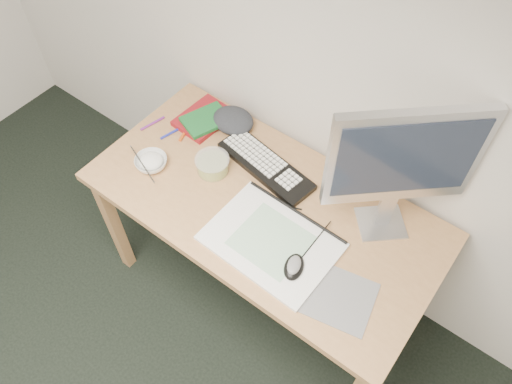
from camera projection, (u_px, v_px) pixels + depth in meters
desk at (263, 215)px, 2.01m from camera, size 1.40×0.70×0.75m
mousepad at (338, 297)px, 1.71m from camera, size 0.28×0.26×0.00m
sketchpad at (271, 241)px, 1.83m from camera, size 0.48×0.35×0.01m
keyboard at (266, 166)px, 2.04m from camera, size 0.46×0.21×0.03m
monitor at (403, 161)px, 1.60m from camera, size 0.39×0.36×0.58m
mouse at (294, 265)px, 1.75m from camera, size 0.10×0.13×0.04m
rice_bowl at (151, 163)px, 2.04m from camera, size 0.17×0.17×0.04m
chopsticks at (142, 164)px, 2.01m from camera, size 0.21×0.09×0.02m
fruit_tub at (213, 165)px, 2.02m from camera, size 0.15×0.15×0.07m
book_red at (204, 118)px, 2.21m from camera, size 0.19×0.25×0.02m
book_green at (206, 120)px, 2.17m from camera, size 0.20×0.23×0.02m
cloth_lump at (233, 120)px, 2.17m from camera, size 0.19×0.17×0.07m
pencil_pink at (265, 201)px, 1.95m from camera, size 0.18×0.01×0.01m
pencil_tan at (284, 200)px, 1.95m from camera, size 0.15×0.10×0.01m
pencil_black at (281, 205)px, 1.94m from camera, size 0.16×0.07×0.01m
marker_blue at (172, 132)px, 2.16m from camera, size 0.04×0.12×0.01m
marker_orange at (187, 129)px, 2.17m from camera, size 0.05×0.14×0.01m
marker_purple at (153, 123)px, 2.20m from camera, size 0.04×0.12×0.01m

